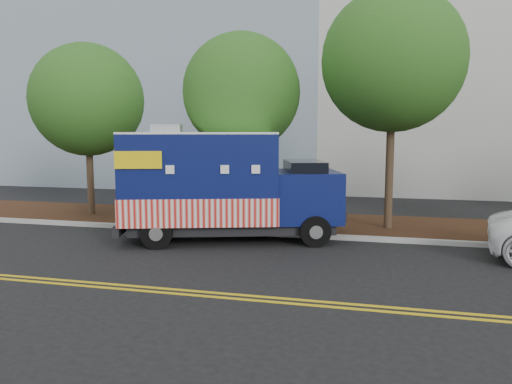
# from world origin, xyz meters

# --- Properties ---
(ground) EXTENTS (120.00, 120.00, 0.00)m
(ground) POSITION_xyz_m (0.00, 0.00, 0.00)
(ground) COLOR black
(ground) RESTS_ON ground
(curb) EXTENTS (120.00, 0.18, 0.15)m
(curb) POSITION_xyz_m (0.00, 1.40, 0.07)
(curb) COLOR #9E9E99
(curb) RESTS_ON ground
(mulch_strip) EXTENTS (120.00, 4.00, 0.15)m
(mulch_strip) POSITION_xyz_m (0.00, 3.50, 0.07)
(mulch_strip) COLOR black
(mulch_strip) RESTS_ON ground
(centerline_near) EXTENTS (120.00, 0.10, 0.01)m
(centerline_near) POSITION_xyz_m (0.00, -4.45, 0.01)
(centerline_near) COLOR gold
(centerline_near) RESTS_ON ground
(centerline_far) EXTENTS (120.00, 0.10, 0.01)m
(centerline_far) POSITION_xyz_m (0.00, -4.70, 0.01)
(centerline_far) COLOR gold
(centerline_far) RESTS_ON ground
(tree_a) EXTENTS (4.25, 4.25, 6.65)m
(tree_a) POSITION_xyz_m (-5.63, 3.11, 4.51)
(tree_a) COLOR #38281C
(tree_a) RESTS_ON ground
(tree_b) EXTENTS (4.01, 4.01, 6.67)m
(tree_b) POSITION_xyz_m (0.58, 2.68, 4.65)
(tree_b) COLOR #38281C
(tree_b) RESTS_ON ground
(tree_c) EXTENTS (4.59, 4.59, 7.88)m
(tree_c) POSITION_xyz_m (5.54, 2.99, 5.58)
(tree_c) COLOR #38281C
(tree_c) RESTS_ON ground
(sign_post) EXTENTS (0.06, 0.06, 2.40)m
(sign_post) POSITION_xyz_m (-3.39, 2.01, 1.20)
(sign_post) COLOR #473828
(sign_post) RESTS_ON ground
(food_truck) EXTENTS (7.10, 4.32, 3.53)m
(food_truck) POSITION_xyz_m (0.50, 0.49, 1.60)
(food_truck) COLOR black
(food_truck) RESTS_ON ground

